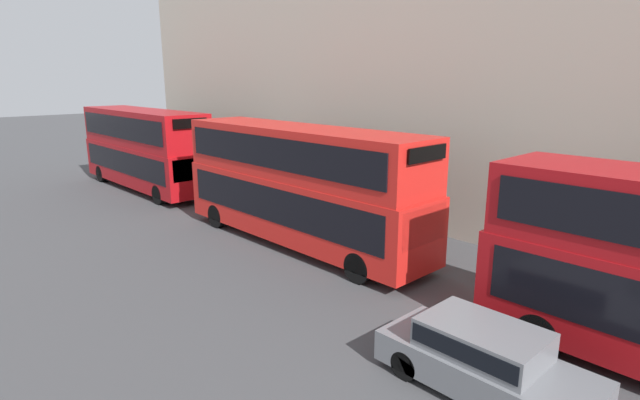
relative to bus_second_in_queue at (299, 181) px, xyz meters
name	(u,v)px	position (x,y,z in m)	size (l,w,h in m)	color
bus_second_in_queue	(299,181)	(0.00, 0.00, 0.00)	(2.59, 11.37, 4.50)	red
bus_third_in_queue	(144,146)	(0.00, 13.40, 0.00)	(2.59, 10.95, 4.51)	#A80F14
car_hatchback	(484,358)	(-3.40, -9.58, -1.72)	(1.78, 4.34, 1.45)	slate
pedestrian	(222,180)	(2.58, 9.54, -1.76)	(0.36, 0.36, 1.57)	#26262D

